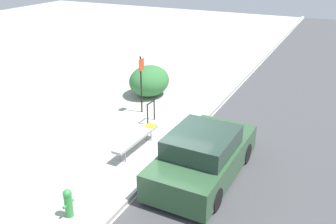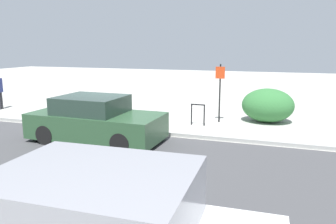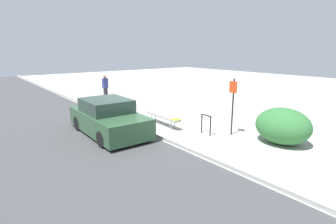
# 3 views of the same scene
# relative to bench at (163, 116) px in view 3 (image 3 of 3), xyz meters

# --- Properties ---
(ground_plane) EXTENTS (60.00, 60.00, 0.00)m
(ground_plane) POSITION_rel_bench_xyz_m (-0.45, -1.15, -0.43)
(ground_plane) COLOR #ADAAA3
(road_strip) EXTENTS (60.00, 10.00, 0.01)m
(road_strip) POSITION_rel_bench_xyz_m (-0.45, -6.30, -0.43)
(road_strip) COLOR #424244
(road_strip) RESTS_ON ground_plane
(curb) EXTENTS (60.00, 0.20, 0.13)m
(curb) POSITION_rel_bench_xyz_m (-0.45, -1.15, -0.37)
(curb) COLOR #A8A8A3
(curb) RESTS_ON ground_plane
(bench) EXTENTS (2.24, 0.42, 0.49)m
(bench) POSITION_rel_bench_xyz_m (0.00, 0.00, 0.00)
(bench) COLOR gray
(bench) RESTS_ON ground_plane
(bike_rack) EXTENTS (0.55, 0.07, 0.83)m
(bike_rack) POSITION_rel_bench_xyz_m (2.12, 0.62, 0.07)
(bike_rack) COLOR black
(bike_rack) RESTS_ON ground_plane
(sign_post) EXTENTS (0.36, 0.08, 2.30)m
(sign_post) POSITION_rel_bench_xyz_m (2.80, 1.39, 0.95)
(sign_post) COLOR black
(sign_post) RESTS_ON ground_plane
(fire_hydrant) EXTENTS (0.36, 0.22, 0.77)m
(fire_hydrant) POSITION_rel_bench_xyz_m (-3.57, -0.20, -0.03)
(fire_hydrant) COLOR #338C3F
(fire_hydrant) RESTS_ON ground_plane
(shrub_hedge) EXTENTS (2.02, 1.69, 1.34)m
(shrub_hedge) POSITION_rel_bench_xyz_m (4.61, 2.05, 0.24)
(shrub_hedge) COLOR #337038
(shrub_hedge) RESTS_ON ground_plane
(pedestrian) EXTENTS (0.30, 0.43, 1.70)m
(pedestrian) POSITION_rel_bench_xyz_m (-7.66, 0.77, 0.48)
(pedestrian) COLOR #333338
(pedestrian) RESTS_ON ground_plane
(parked_car_near) EXTENTS (4.23, 1.99, 1.44)m
(parked_car_near) POSITION_rel_bench_xyz_m (-0.46, -2.48, 0.22)
(parked_car_near) COLOR black
(parked_car_near) RESTS_ON ground_plane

